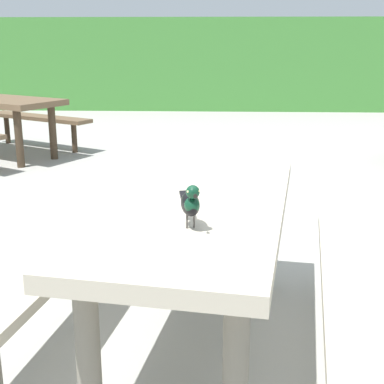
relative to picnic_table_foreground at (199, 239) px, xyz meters
name	(u,v)px	position (x,y,z in m)	size (l,w,h in m)	color
ground_plane	(214,322)	(0.07, 0.24, -0.56)	(60.00, 60.00, 0.00)	#A3A099
hedge_wall	(218,63)	(0.07, 9.80, 0.37)	(28.00, 1.82, 1.86)	#428438
picnic_table_foreground	(199,239)	(0.00, 0.00, 0.00)	(1.93, 1.95, 0.74)	#B2A893
bird_grackle	(191,203)	(-0.02, -0.38, 0.29)	(0.10, 0.28, 0.18)	black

